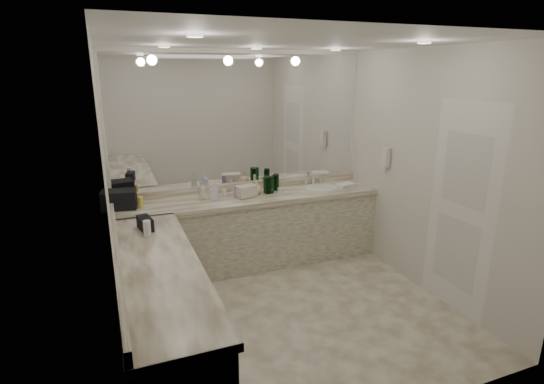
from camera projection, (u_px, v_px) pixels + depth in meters
name	position (u px, v px, depth m)	size (l,w,h in m)	color
floor	(290.00, 312.00, 4.31)	(3.20, 3.20, 0.00)	beige
ceiling	(294.00, 41.00, 3.59)	(3.20, 3.20, 0.00)	white
wall_back	(243.00, 159.00, 5.29)	(3.20, 0.02, 2.60)	silver
wall_left	(109.00, 209.00, 3.38)	(0.02, 3.00, 2.60)	silver
wall_right	(429.00, 174.00, 4.52)	(0.02, 3.00, 2.60)	silver
vanity_back_base	(251.00, 233.00, 5.26)	(3.20, 0.60, 0.84)	beige
vanity_back_top	(251.00, 198.00, 5.13)	(3.20, 0.64, 0.06)	beige
vanity_left_base	(161.00, 317.00, 3.46)	(0.60, 2.40, 0.84)	beige
vanity_left_top	(158.00, 267.00, 3.34)	(0.64, 2.42, 0.06)	beige
backsplash_back	(244.00, 186.00, 5.37)	(3.20, 0.04, 0.10)	beige
backsplash_left	(116.00, 249.00, 3.49)	(0.04, 3.00, 0.10)	beige
mirror_back	(242.00, 120.00, 5.15)	(3.12, 0.01, 1.55)	white
mirror_left	(104.00, 150.00, 3.25)	(0.01, 2.92, 1.55)	white
sink	(320.00, 188.00, 5.47)	(0.44, 0.44, 0.03)	white
faucet	(313.00, 179.00, 5.64)	(0.24, 0.16, 0.14)	silver
wall_phone	(386.00, 157.00, 5.11)	(0.06, 0.10, 0.24)	white
door	(461.00, 210.00, 4.14)	(0.02, 0.82, 2.10)	white
black_toiletry_bag	(119.00, 199.00, 4.63)	(0.36, 0.23, 0.21)	black
black_bag_spill	(145.00, 223.00, 4.03)	(0.10, 0.23, 0.12)	black
cream_cosmetic_case	(246.00, 192.00, 5.06)	(0.23, 0.14, 0.14)	beige
hand_towel	(345.00, 185.00, 5.53)	(0.24, 0.16, 0.04)	white
lotion_left	(147.00, 228.00, 3.87)	(0.07, 0.07, 0.16)	white
soap_bottle_a	(202.00, 191.00, 4.95)	(0.08, 0.08, 0.21)	beige
soap_bottle_b	(214.00, 191.00, 4.97)	(0.09, 0.09, 0.19)	silver
soap_bottle_c	(256.00, 187.00, 5.19)	(0.13, 0.13, 0.17)	#FFD194
green_bottle_0	(274.00, 182.00, 5.37)	(0.07, 0.07, 0.19)	#0A4113
green_bottle_1	(276.00, 182.00, 5.35)	(0.07, 0.07, 0.21)	#0A4113
green_bottle_2	(266.00, 184.00, 5.24)	(0.06, 0.06, 0.21)	#0A4113
green_bottle_3	(268.00, 186.00, 5.18)	(0.06, 0.06, 0.21)	#0A4113
green_bottle_4	(271.00, 185.00, 5.22)	(0.07, 0.07, 0.21)	#0A4113
amenity_bottle_0	(141.00, 202.00, 4.67)	(0.06, 0.06, 0.13)	#F2D84C
amenity_bottle_1	(236.00, 192.00, 5.06)	(0.05, 0.05, 0.14)	#9966B2
amenity_bottle_2	(242.00, 192.00, 5.13)	(0.06, 0.06, 0.08)	silver
amenity_bottle_3	(265.00, 187.00, 5.27)	(0.04, 0.04, 0.14)	white
amenity_bottle_4	(280.00, 190.00, 5.24)	(0.07, 0.07, 0.06)	silver
amenity_bottle_5	(224.00, 192.00, 5.15)	(0.06, 0.06, 0.08)	white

